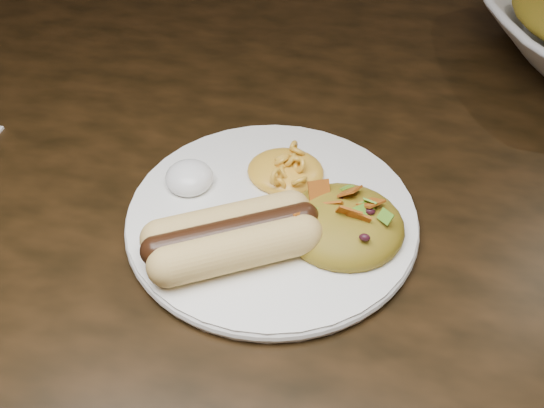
# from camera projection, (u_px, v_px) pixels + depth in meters

# --- Properties ---
(table) EXTENTS (1.60, 0.90, 0.75)m
(table) POSITION_uv_depth(u_px,v_px,m) (261.00, 181.00, 0.75)
(table) COLOR black
(table) RESTS_ON floor
(plate) EXTENTS (0.32, 0.32, 0.01)m
(plate) POSITION_uv_depth(u_px,v_px,m) (272.00, 218.00, 0.56)
(plate) COLOR white
(plate) RESTS_ON table
(hotdog) EXTENTS (0.12, 0.12, 0.03)m
(hotdog) POSITION_uv_depth(u_px,v_px,m) (232.00, 236.00, 0.51)
(hotdog) COLOR #DFC675
(hotdog) RESTS_ON plate
(mac_and_cheese) EXTENTS (0.09, 0.09, 0.03)m
(mac_and_cheese) POSITION_uv_depth(u_px,v_px,m) (286.00, 163.00, 0.58)
(mac_and_cheese) COLOR yellow
(mac_and_cheese) RESTS_ON plate
(sour_cream) EXTENTS (0.05, 0.05, 0.03)m
(sour_cream) POSITION_uv_depth(u_px,v_px,m) (189.00, 173.00, 0.57)
(sour_cream) COLOR white
(sour_cream) RESTS_ON plate
(taco_salad) EXTENTS (0.10, 0.10, 0.05)m
(taco_salad) POSITION_uv_depth(u_px,v_px,m) (344.00, 216.00, 0.53)
(taco_salad) COLOR #B86B1B
(taco_salad) RESTS_ON plate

